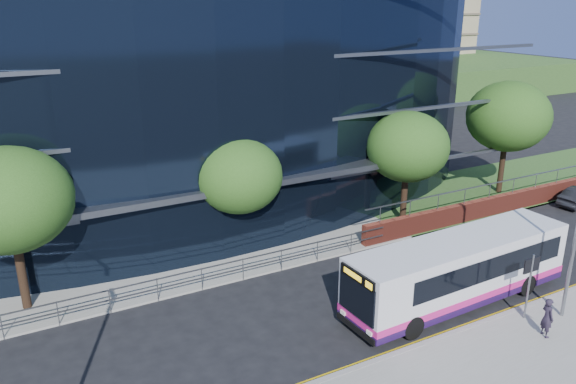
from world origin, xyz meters
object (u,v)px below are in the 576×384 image
tree_dist_f (439,64)px  pedestrian (547,317)px  city_bus (460,269)px  tree_far_c (408,147)px  tree_far_a (9,200)px  tree_dist_e (347,70)px  street_sign (531,273)px  tree_far_b (239,176)px  tree_far_d (508,117)px

tree_dist_f → pedestrian: bearing=-128.7°
city_bus → tree_far_c: bearing=63.5°
tree_far_a → pedestrian: bearing=-34.6°
tree_far_c → city_bus: tree_far_c is taller
tree_dist_e → tree_dist_f: bearing=7.1°
pedestrian → city_bus: bearing=28.9°
street_sign → tree_dist_f: 56.25m
street_sign → tree_far_b: size_ratio=0.46×
tree_far_a → tree_dist_f: (53.00, 33.00, -0.65)m
tree_far_b → tree_far_d: bearing=1.5°
tree_dist_f → pedestrian: size_ratio=3.82×
tree_far_a → tree_dist_f: size_ratio=1.15×
tree_far_b → city_bus: bearing=-54.1°
street_sign → tree_dist_f: tree_dist_f is taller
city_bus → pedestrian: bearing=-78.5°
tree_dist_e → street_sign: bearing=-115.1°
tree_far_c → city_bus: size_ratio=0.60×
tree_far_d → pedestrian: size_ratio=4.70×
tree_dist_e → pedestrian: tree_dist_e is taller
tree_far_a → tree_far_b: 10.03m
street_sign → tree_far_d: tree_far_d is taller
pedestrian → street_sign: bearing=-0.4°
tree_far_b → tree_far_d: (19.00, 0.50, 0.98)m
tree_dist_e → tree_dist_f: (16.00, 2.00, -0.33)m
tree_far_c → tree_dist_e: (17.00, 31.00, 0.00)m
tree_dist_e → tree_dist_f: tree_dist_e is taller
street_sign → tree_far_d: size_ratio=0.38×
street_sign → tree_far_a: (-17.50, 10.59, 2.71)m
pedestrian → tree_dist_e: bearing=-9.4°
tree_far_d → street_sign: bearing=-134.8°
tree_far_a → tree_dist_f: 62.44m
tree_far_c → tree_dist_f: tree_far_c is taller
street_sign → tree_far_a: tree_far_a is taller
street_sign → tree_dist_f: size_ratio=0.46×
street_sign → tree_dist_e: size_ratio=0.43×
street_sign → city_bus: bearing=116.9°
tree_far_a → tree_far_c: 20.00m
tree_far_c → tree_far_d: tree_far_d is taller
tree_dist_f → city_bus: size_ratio=0.56×
tree_far_a → pedestrian: size_ratio=4.41×
tree_far_c → tree_far_d: (9.00, 1.00, 0.65)m
city_bus → tree_far_d: bearing=33.8°
tree_far_a → tree_far_b: tree_far_a is taller
street_sign → tree_dist_e: tree_dist_e is taller
tree_far_b → tree_far_d: size_ratio=0.81×
tree_far_b → tree_dist_e: size_ratio=0.93×
street_sign → tree_far_d: 16.61m
street_sign → city_bus: size_ratio=0.26×
tree_far_a → city_bus: size_ratio=0.65×
tree_far_b → pedestrian: tree_far_b is taller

